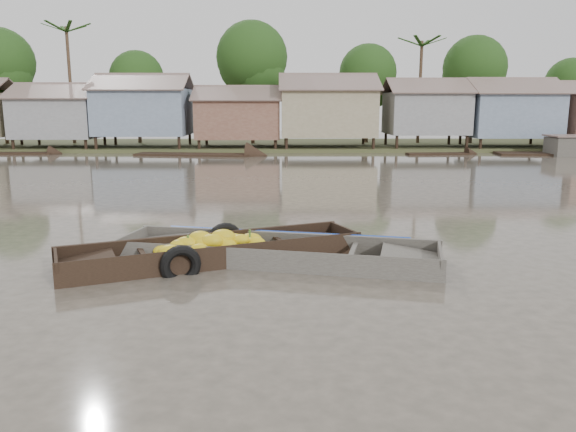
{
  "coord_description": "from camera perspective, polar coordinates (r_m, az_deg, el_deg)",
  "views": [
    {
      "loc": [
        -0.87,
        -10.97,
        3.24
      ],
      "look_at": [
        -0.7,
        1.25,
        0.8
      ],
      "focal_mm": 35.0,
      "sensor_mm": 36.0,
      "label": 1
    }
  ],
  "objects": [
    {
      "name": "viewer_boat",
      "position": [
        11.92,
        -1.09,
        -4.25
      ],
      "size": [
        7.07,
        3.31,
        0.55
      ],
      "rotation": [
        0.0,
        0.0,
        -0.23
      ],
      "color": "#3D3934",
      "rests_on": "ground"
    },
    {
      "name": "banana_boat",
      "position": [
        11.91,
        -7.88,
        -3.61
      ],
      "size": [
        6.42,
        3.81,
        0.9
      ],
      "rotation": [
        0.0,
        0.0,
        0.39
      ],
      "color": "black",
      "rests_on": "ground"
    },
    {
      "name": "ground",
      "position": [
        11.47,
        3.59,
        -5.14
      ],
      "size": [
        120.0,
        120.0,
        0.0
      ],
      "primitive_type": "plane",
      "color": "#454035",
      "rests_on": "ground"
    },
    {
      "name": "riverbank",
      "position": [
        43.01,
        4.49,
        11.03
      ],
      "size": [
        120.0,
        12.47,
        10.22
      ],
      "color": "#384723",
      "rests_on": "ground"
    },
    {
      "name": "distant_boats",
      "position": [
        37.9,
        20.0,
        6.02
      ],
      "size": [
        45.81,
        15.77,
        1.38
      ],
      "color": "black",
      "rests_on": "ground"
    }
  ]
}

